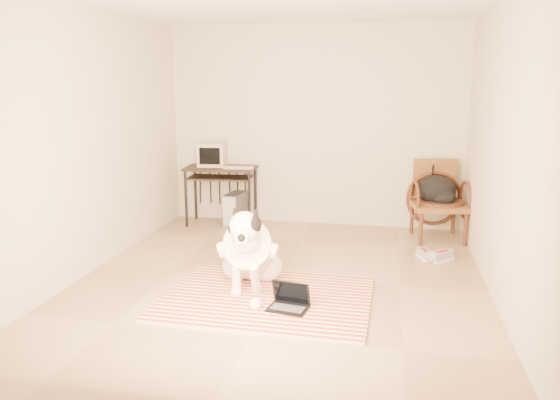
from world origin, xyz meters
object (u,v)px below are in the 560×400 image
(dog, at_px, (250,252))
(crt_monitor, at_px, (212,154))
(rattan_chair, at_px, (438,200))
(laptop, at_px, (289,302))
(computer_desk, at_px, (221,175))
(backpack, at_px, (437,191))
(pc_tower, at_px, (235,208))

(dog, height_order, crt_monitor, crt_monitor)
(rattan_chair, bearing_deg, laptop, -118.91)
(dog, relative_size, computer_desk, 1.22)
(backpack, bearing_deg, crt_monitor, 174.87)
(laptop, bearing_deg, crt_monitor, 119.82)
(computer_desk, height_order, crt_monitor, crt_monitor)
(backpack, bearing_deg, rattan_chair, 71.20)
(dog, relative_size, backpack, 2.51)
(computer_desk, bearing_deg, dog, -66.30)
(dog, distance_m, laptop, 0.71)
(dog, bearing_deg, laptop, -43.99)
(pc_tower, relative_size, rattan_chair, 0.49)
(laptop, relative_size, backpack, 0.76)
(computer_desk, bearing_deg, backpack, -3.71)
(pc_tower, xyz_separation_m, backpack, (2.68, -0.24, 0.40))
(crt_monitor, relative_size, backpack, 0.82)
(computer_desk, relative_size, backpack, 2.05)
(laptop, relative_size, computer_desk, 0.37)
(dog, distance_m, backpack, 2.81)
(pc_tower, bearing_deg, crt_monitor, 174.67)
(dog, bearing_deg, computer_desk, 113.70)
(laptop, xyz_separation_m, rattan_chair, (1.43, 2.58, 0.42))
(rattan_chair, bearing_deg, computer_desk, 177.38)
(laptop, bearing_deg, backpack, 60.89)
(laptop, bearing_deg, pc_tower, 114.73)
(dog, xyz_separation_m, crt_monitor, (-1.14, 2.35, 0.61))
(pc_tower, relative_size, backpack, 0.99)
(dog, distance_m, crt_monitor, 2.68)
(computer_desk, xyz_separation_m, pc_tower, (0.19, 0.05, -0.47))
(pc_tower, bearing_deg, rattan_chair, -3.93)
(dog, height_order, pc_tower, dog)
(dog, xyz_separation_m, pc_tower, (-0.81, 2.32, -0.14))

